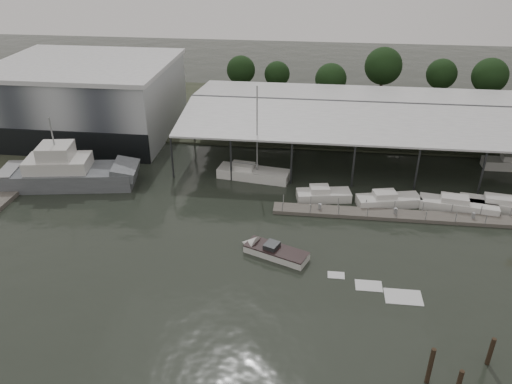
# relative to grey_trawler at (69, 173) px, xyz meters

# --- Properties ---
(ground) EXTENTS (200.00, 200.00, 0.00)m
(ground) POSITION_rel_grey_trawler_xyz_m (23.71, -13.02, -1.58)
(ground) COLOR black
(ground) RESTS_ON ground
(land_strip_far) EXTENTS (140.00, 30.00, 0.30)m
(land_strip_far) POSITION_rel_grey_trawler_xyz_m (23.71, 28.98, -1.48)
(land_strip_far) COLOR #3F4332
(land_strip_far) RESTS_ON ground
(land_strip_west) EXTENTS (20.00, 40.00, 0.30)m
(land_strip_west) POSITION_rel_grey_trawler_xyz_m (-16.29, 16.98, -1.48)
(land_strip_west) COLOR #3F4332
(land_strip_west) RESTS_ON ground
(storage_warehouse) EXTENTS (24.50, 20.50, 10.50)m
(storage_warehouse) POSITION_rel_grey_trawler_xyz_m (-4.29, 16.92, 3.71)
(storage_warehouse) COLOR #A7ADB2
(storage_warehouse) RESTS_ON ground
(covered_boat_shed) EXTENTS (58.24, 24.00, 6.96)m
(covered_boat_shed) POSITION_rel_grey_trawler_xyz_m (40.71, 14.98, 4.55)
(covered_boat_shed) COLOR silver
(covered_boat_shed) RESTS_ON ground
(trawler_dock) EXTENTS (3.00, 18.00, 0.50)m
(trawler_dock) POSITION_rel_grey_trawler_xyz_m (-6.29, 0.98, -1.33)
(trawler_dock) COLOR #635E57
(trawler_dock) RESTS_ON ground
(floating_dock) EXTENTS (28.00, 2.00, 1.40)m
(floating_dock) POSITION_rel_grey_trawler_xyz_m (38.70, -3.02, -1.38)
(floating_dock) COLOR #635E57
(floating_dock) RESTS_ON ground
(grey_trawler) EXTENTS (16.47, 7.25, 8.84)m
(grey_trawler) POSITION_rel_grey_trawler_xyz_m (0.00, 0.00, 0.00)
(grey_trawler) COLOR slate
(grey_trawler) RESTS_ON ground
(white_sailboat) EXTENTS (9.05, 3.91, 11.85)m
(white_sailboat) POSITION_rel_grey_trawler_xyz_m (21.43, 4.34, -0.93)
(white_sailboat) COLOR silver
(white_sailboat) RESTS_ON ground
(speedboat_underway) EXTENTS (16.90, 8.22, 2.00)m
(speedboat_underway) POSITION_rel_grey_trawler_xyz_m (25.19, -11.46, -1.19)
(speedboat_underway) COLOR silver
(speedboat_underway) RESTS_ON ground
(moored_cruiser_0) EXTENTS (6.32, 3.21, 1.70)m
(moored_cruiser_0) POSITION_rel_grey_trawler_xyz_m (30.06, -0.13, -0.97)
(moored_cruiser_0) COLOR silver
(moored_cruiser_0) RESTS_ON ground
(moored_cruiser_1) EXTENTS (7.29, 3.68, 1.70)m
(moored_cruiser_1) POSITION_rel_grey_trawler_xyz_m (37.22, -0.51, -0.97)
(moored_cruiser_1) COLOR silver
(moored_cruiser_1) RESTS_ON ground
(moored_cruiser_2) EXTENTS (8.37, 3.47, 1.70)m
(moored_cruiser_2) POSITION_rel_grey_trawler_xyz_m (44.67, -0.69, -0.97)
(moored_cruiser_2) COLOR silver
(moored_cruiser_2) RESTS_ON ground
(moored_cruiser_3) EXTENTS (9.15, 3.61, 1.70)m
(moored_cruiser_3) POSITION_rel_grey_trawler_xyz_m (49.52, -0.23, -0.97)
(moored_cruiser_3) COLOR silver
(moored_cruiser_3) RESTS_ON ground
(horizon_tree_line) EXTENTS (71.35, 10.73, 9.49)m
(horizon_tree_line) POSITION_rel_grey_trawler_xyz_m (49.07, 35.30, 3.82)
(horizon_tree_line) COLOR #311F16
(horizon_tree_line) RESTS_ON ground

